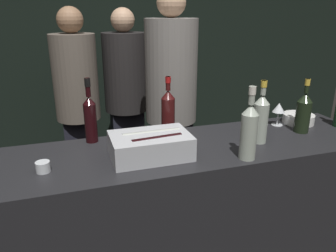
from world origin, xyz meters
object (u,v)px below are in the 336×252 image
(person_grey_polo, at_px, (126,93))
(rose_wine_bottle, at_px, (261,117))
(bowl_white, at_px, (298,118))
(red_wine_bottle_black_foil, at_px, (90,117))
(ice_bin_with_bottles, at_px, (151,145))
(person_blond_tee, at_px, (171,99))
(white_wine_bottle, at_px, (249,130))
(champagne_bottle, at_px, (303,112))
(wine_glass, at_px, (279,109))
(candle_votive, at_px, (43,167))
(red_wine_bottle_tall, at_px, (168,111))
(person_in_hoodie, at_px, (78,99))

(person_grey_polo, bearing_deg, rose_wine_bottle, 51.07)
(bowl_white, xyz_separation_m, red_wine_bottle_black_foil, (-1.31, 0.08, 0.11))
(ice_bin_with_bottles, distance_m, person_blond_tee, 0.96)
(white_wine_bottle, bearing_deg, champagne_bottle, 24.80)
(red_wine_bottle_black_foil, height_order, champagne_bottle, red_wine_bottle_black_foil)
(champagne_bottle, bearing_deg, wine_glass, 114.25)
(white_wine_bottle, bearing_deg, ice_bin_with_bottles, 159.54)
(rose_wine_bottle, height_order, person_blond_tee, person_blond_tee)
(ice_bin_with_bottles, bearing_deg, white_wine_bottle, -20.46)
(person_blond_tee, bearing_deg, candle_votive, -55.77)
(person_grey_polo, bearing_deg, red_wine_bottle_black_foil, 14.89)
(rose_wine_bottle, bearing_deg, ice_bin_with_bottles, -179.65)
(wine_glass, bearing_deg, red_wine_bottle_black_foil, 176.16)
(bowl_white, height_order, white_wine_bottle, white_wine_bottle)
(candle_votive, bearing_deg, ice_bin_with_bottles, 1.62)
(red_wine_bottle_tall, bearing_deg, candle_votive, -157.34)
(bowl_white, bearing_deg, wine_glass, 178.28)
(wine_glass, bearing_deg, white_wine_bottle, -139.32)
(wine_glass, height_order, person_in_hoodie, person_in_hoodie)
(candle_votive, bearing_deg, bowl_white, 8.19)
(bowl_white, height_order, red_wine_bottle_black_foil, red_wine_bottle_black_foil)
(wine_glass, xyz_separation_m, champagne_bottle, (0.07, -0.15, 0.02))
(bowl_white, bearing_deg, champagne_bottle, -122.48)
(rose_wine_bottle, xyz_separation_m, red_wine_bottle_black_foil, (-0.89, 0.29, 0.00))
(person_in_hoodie, bearing_deg, person_grey_polo, -27.86)
(candle_votive, distance_m, person_grey_polo, 1.66)
(ice_bin_with_bottles, xyz_separation_m, wine_glass, (0.89, 0.21, 0.05))
(candle_votive, xyz_separation_m, red_wine_bottle_tall, (0.69, 0.29, 0.12))
(bowl_white, bearing_deg, white_wine_bottle, -147.85)
(person_blond_tee, bearing_deg, rose_wine_bottle, 4.21)
(rose_wine_bottle, relative_size, champagne_bottle, 1.08)
(candle_votive, bearing_deg, person_grey_polo, 66.46)
(white_wine_bottle, bearing_deg, wine_glass, 40.68)
(white_wine_bottle, height_order, person_in_hoodie, person_in_hoodie)
(ice_bin_with_bottles, height_order, person_blond_tee, person_blond_tee)
(wine_glass, height_order, candle_votive, wine_glass)
(wine_glass, height_order, champagne_bottle, champagne_bottle)
(person_in_hoodie, bearing_deg, wine_glass, -89.49)
(person_in_hoodie, distance_m, person_grey_polo, 0.47)
(white_wine_bottle, height_order, champagne_bottle, white_wine_bottle)
(rose_wine_bottle, bearing_deg, champagne_bottle, 10.95)
(red_wine_bottle_black_foil, xyz_separation_m, person_blond_tee, (0.66, 0.59, -0.10))
(candle_votive, height_order, person_blond_tee, person_blond_tee)
(red_wine_bottle_tall, relative_size, person_grey_polo, 0.20)
(red_wine_bottle_tall, distance_m, person_blond_tee, 0.65)
(ice_bin_with_bottles, height_order, white_wine_bottle, white_wine_bottle)
(bowl_white, xyz_separation_m, candle_votive, (-1.56, -0.22, -0.01))
(champagne_bottle, bearing_deg, person_grey_polo, 119.07)
(ice_bin_with_bottles, distance_m, red_wine_bottle_black_foil, 0.40)
(champagne_bottle, distance_m, person_grey_polo, 1.66)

